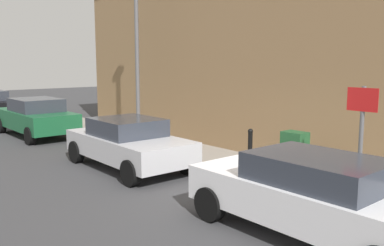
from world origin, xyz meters
name	(u,v)px	position (x,y,z in m)	size (l,w,h in m)	color
ground	(225,199)	(0.00, 0.00, 0.00)	(80.00, 80.00, 0.00)	#38383A
sidewalk	(145,143)	(2.07, 6.00, 0.07)	(2.26, 30.00, 0.15)	gray
corner_building	(263,21)	(6.91, 4.80, 4.49)	(7.52, 13.60, 8.99)	olive
car_white	(312,194)	(-0.30, -2.28, 0.74)	(1.82, 4.27, 1.40)	silver
car_silver	(128,142)	(-0.13, 3.60, 0.72)	(1.98, 4.14, 1.38)	#B7B7BC
car_green	(36,117)	(-0.19, 10.27, 0.78)	(1.92, 4.42, 1.50)	#195933
utility_cabinet	(294,158)	(1.89, -0.39, 0.68)	(0.46, 0.61, 1.15)	#1E4C28
bollard_near_cabinet	(250,147)	(1.99, 1.05, 0.70)	(0.14, 0.14, 1.04)	black
street_sign	(361,128)	(1.36, -2.23, 1.66)	(0.08, 0.60, 2.30)	#59595B
lamppost	(137,50)	(1.92, 6.20, 3.30)	(0.20, 0.44, 5.72)	#59595B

